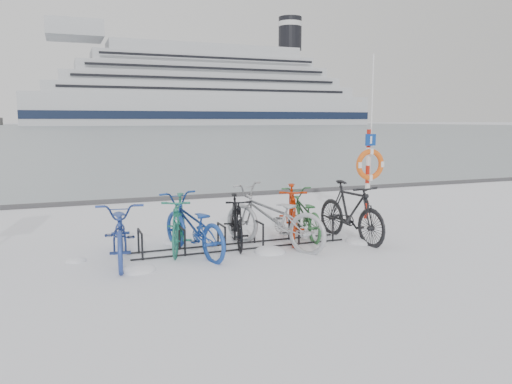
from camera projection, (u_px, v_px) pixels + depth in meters
ground at (240, 247)px, 9.13m from camera, size 900.00×900.00×0.00m
ice_sheet at (73, 128)px, 152.26m from camera, size 400.00×298.00×0.02m
quay_edge at (174, 198)px, 14.57m from camera, size 400.00×0.25×0.10m
bike_rack at (240, 237)px, 9.10m from camera, size 4.00×0.48×0.46m
lifebuoy_station at (370, 165)px, 11.58m from camera, size 0.73×0.22×3.80m
cruise_ferry at (204, 95)px, 226.44m from camera, size 154.46×29.10×50.75m
bike_0 at (121, 229)px, 8.18m from camera, size 0.92×2.11×1.07m
bike_1 at (179, 222)px, 8.84m from camera, size 1.02×1.79×1.03m
bike_2 at (193, 224)px, 8.61m from camera, size 1.21×2.15×1.07m
bike_3 at (236, 219)px, 9.21m from camera, size 0.79×1.69×0.98m
bike_4 at (273, 215)px, 9.06m from camera, size 1.81×2.34×1.18m
bike_5 at (292, 212)px, 9.66m from camera, size 1.18×1.88×1.10m
bike_6 at (304, 212)px, 9.99m from camera, size 0.87×1.90×0.96m
bike_7 at (351, 210)px, 9.62m from camera, size 0.79×2.01×1.17m
snow_drifts at (272, 245)px, 9.28m from camera, size 6.42×2.09×0.21m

